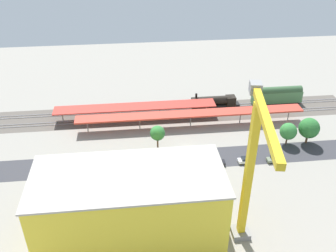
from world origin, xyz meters
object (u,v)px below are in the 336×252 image
object	(u,v)px
parked_car_3	(189,165)
street_tree_0	(288,131)
box_truck_2	(70,189)
street_tree_1	(158,133)
locomotive	(216,102)
parked_car_1	(246,160)
passenger_coach	(277,95)
tower_crane	(252,166)
platform_canopy_near	(191,114)
platform_canopy_far	(135,107)
box_truck_0	(171,179)
parked_car_2	(216,163)
construction_building	(130,206)
box_truck_1	(70,190)
street_tree_2	(309,128)
traffic_light	(103,163)
parked_car_0	(276,159)

from	to	relation	value
parked_car_3	street_tree_0	size ratio (longest dim) A/B	0.70
box_truck_2	street_tree_1	distance (m)	27.73
locomotive	parked_car_1	world-z (taller)	locomotive
passenger_coach	tower_crane	xyz separation A→B (m)	(28.31, 56.85, 15.72)
platform_canopy_near	street_tree_1	world-z (taller)	street_tree_1
platform_canopy_far	box_truck_2	xyz separation A→B (m)	(16.72, 34.83, -2.18)
box_truck_0	street_tree_1	bearing A→B (deg)	-82.97
box_truck_0	tower_crane	bearing A→B (deg)	122.56
parked_car_2	construction_building	xyz separation A→B (m)	(22.49, 20.80, 6.69)
box_truck_0	box_truck_1	bearing A→B (deg)	3.61
street_tree_0	parked_car_1	bearing A→B (deg)	27.60
street_tree_2	locomotive	bearing A→B (deg)	-48.80
locomotive	box_truck_1	world-z (taller)	locomotive
tower_crane	traffic_light	distance (m)	39.91
parked_car_2	street_tree_0	world-z (taller)	street_tree_0
box_truck_2	platform_canopy_far	bearing A→B (deg)	-115.64
platform_canopy_near	passenger_coach	bearing A→B (deg)	-160.38
street_tree_0	street_tree_1	world-z (taller)	street_tree_1
locomotive	passenger_coach	size ratio (longest dim) A/B	0.96
box_truck_0	street_tree_1	distance (m)	15.63
platform_canopy_far	locomotive	size ratio (longest dim) A/B	3.12
parked_car_1	box_truck_1	xyz separation A→B (m)	(44.45, 7.91, 1.00)
parked_car_3	box_truck_2	bearing A→B (deg)	14.13
platform_canopy_near	street_tree_1	size ratio (longest dim) A/B	9.31
parked_car_0	street_tree_1	bearing A→B (deg)	-16.55
box_truck_0	box_truck_1	world-z (taller)	box_truck_1
passenger_coach	parked_car_3	xyz separation A→B (m)	(35.00, 31.61, -2.52)
locomotive	parked_car_3	size ratio (longest dim) A/B	3.52
passenger_coach	parked_car_0	bearing A→B (deg)	69.61
traffic_light	parked_car_2	bearing A→B (deg)	-176.97
locomotive	platform_canopy_near	bearing A→B (deg)	47.39
parked_car_0	parked_car_2	bearing A→B (deg)	-1.08
platform_canopy_near	construction_building	xyz separation A→B (m)	(19.09, 41.12, 3.28)
street_tree_1	parked_car_0	bearing A→B (deg)	163.45
parked_car_2	box_truck_2	size ratio (longest dim) A/B	0.51
parked_car_0	construction_building	xyz separation A→B (m)	(38.53, 20.50, 6.69)
tower_crane	traffic_light	world-z (taller)	tower_crane
parked_car_3	street_tree_0	world-z (taller)	street_tree_0
parked_car_0	box_truck_2	xyz separation A→B (m)	(52.64, 7.25, 0.89)
construction_building	tower_crane	distance (m)	25.30
construction_building	box_truck_1	world-z (taller)	construction_building
box_truck_0	locomotive	bearing A→B (deg)	-117.29
parked_car_1	parked_car_2	bearing A→B (deg)	0.73
tower_crane	parked_car_2	bearing A→B (deg)	-91.04
parked_car_1	box_truck_0	world-z (taller)	box_truck_0
box_truck_1	parked_car_0	bearing A→B (deg)	-171.86
street_tree_0	parked_car_2	bearing A→B (deg)	18.66
passenger_coach	street_tree_1	world-z (taller)	street_tree_1
passenger_coach	street_tree_2	xyz separation A→B (m)	(-0.08, 24.08, 1.62)
locomotive	box_truck_1	distance (m)	58.46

